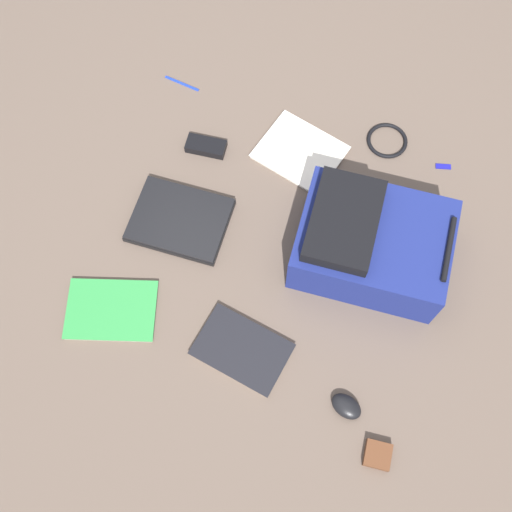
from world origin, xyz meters
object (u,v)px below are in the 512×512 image
(power_brick, at_px, (206,146))
(book_blue, at_px, (300,152))
(book_comic, at_px, (242,350))
(cable_coil, at_px, (387,141))
(laptop, at_px, (180,220))
(pen_black, at_px, (182,83))
(earbud_pouch, at_px, (378,455))
(backpack, at_px, (370,243))
(book_manual, at_px, (111,310))
(usb_stick, at_px, (443,166))
(computer_mouse, at_px, (346,406))

(power_brick, bearing_deg, book_blue, -74.35)
(book_comic, height_order, cable_coil, book_comic)
(laptop, xyz_separation_m, pen_black, (0.51, 0.20, -0.01))
(cable_coil, xyz_separation_m, earbud_pouch, (-1.00, -0.23, 0.01))
(book_comic, height_order, power_brick, power_brick)
(book_comic, bearing_deg, earbud_pouch, -108.98)
(pen_black, bearing_deg, backpack, -118.35)
(laptop, bearing_deg, pen_black, 21.24)
(book_blue, xyz_separation_m, pen_black, (0.14, 0.48, -0.00))
(book_comic, xyz_separation_m, pen_black, (0.84, 0.52, -0.00))
(book_manual, distance_m, pen_black, 0.86)
(pen_black, bearing_deg, usb_stick, -91.67)
(laptop, relative_size, earbud_pouch, 4.32)
(pen_black, xyz_separation_m, usb_stick, (-0.03, -0.95, -0.00))
(book_manual, xyz_separation_m, cable_coil, (0.86, -0.63, -0.00))
(earbud_pouch, bearing_deg, book_blue, 30.20)
(book_manual, distance_m, power_brick, 0.63)
(book_manual, xyz_separation_m, book_comic, (0.01, -0.41, 0.00))
(cable_coil, bearing_deg, laptop, 132.97)
(backpack, distance_m, computer_mouse, 0.48)
(power_brick, distance_m, usb_stick, 0.79)
(book_comic, distance_m, cable_coil, 0.87)
(cable_coil, distance_m, earbud_pouch, 1.02)
(backpack, distance_m, book_blue, 0.43)
(book_blue, distance_m, computer_mouse, 0.85)
(book_manual, xyz_separation_m, usb_stick, (0.82, -0.84, -0.00))
(usb_stick, bearing_deg, book_manual, 134.56)
(pen_black, bearing_deg, earbud_pouch, -135.39)
(power_brick, distance_m, earbud_pouch, 1.11)
(cable_coil, bearing_deg, power_brick, 111.83)
(book_comic, relative_size, power_brick, 2.20)
(backpack, bearing_deg, book_manual, 122.37)
(laptop, distance_m, book_manual, 0.36)
(cable_coil, bearing_deg, usb_stick, -99.35)
(pen_black, height_order, earbud_pouch, earbud_pouch)
(backpack, height_order, book_blue, backpack)
(book_comic, distance_m, computer_mouse, 0.34)
(computer_mouse, distance_m, pen_black, 1.24)
(power_brick, relative_size, pen_black, 1.00)
(book_blue, height_order, pen_black, book_blue)
(computer_mouse, bearing_deg, earbud_pouch, -111.94)
(book_blue, xyz_separation_m, book_comic, (-0.70, -0.04, 0.00))
(book_blue, xyz_separation_m, cable_coil, (0.14, -0.26, -0.00))
(book_comic, height_order, earbud_pouch, earbud_pouch)
(book_blue, bearing_deg, power_brick, 105.65)
(book_blue, bearing_deg, book_comic, -176.38)
(laptop, xyz_separation_m, power_brick, (0.28, 0.02, -0.00))
(book_blue, bearing_deg, backpack, -133.30)
(backpack, bearing_deg, pen_black, 61.65)
(pen_black, bearing_deg, book_manual, -172.52)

